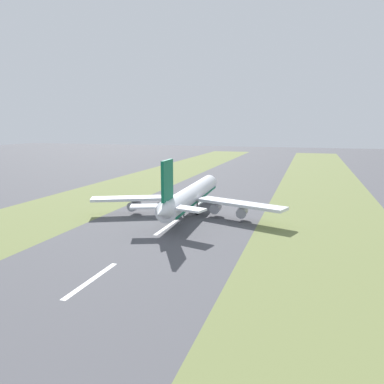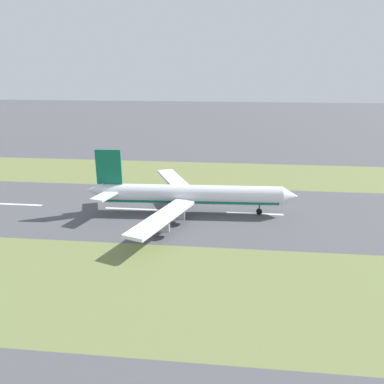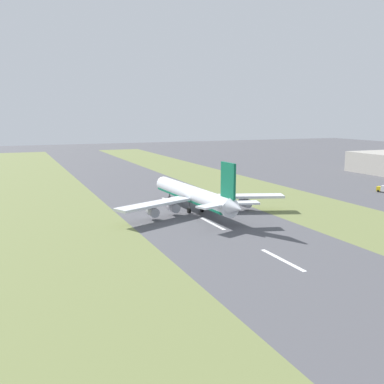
% 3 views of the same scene
% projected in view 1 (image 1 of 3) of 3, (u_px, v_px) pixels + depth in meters
% --- Properties ---
extents(ground_plane, '(800.00, 800.00, 0.00)m').
position_uv_depth(ground_plane, '(185.00, 214.00, 125.31)').
color(ground_plane, '#4C4C51').
extents(grass_median_west, '(40.00, 600.00, 0.01)m').
position_uv_depth(grass_median_west, '(70.00, 205.00, 138.62)').
color(grass_median_west, olive).
rests_on(grass_median_west, ground).
extents(grass_median_east, '(40.00, 600.00, 0.01)m').
position_uv_depth(grass_median_east, '(328.00, 224.00, 112.00)').
color(grass_median_east, olive).
rests_on(grass_median_east, ground).
extents(centreline_dash_near, '(1.20, 18.00, 0.01)m').
position_uv_depth(centreline_dash_near, '(92.00, 280.00, 71.91)').
color(centreline_dash_near, silver).
rests_on(centreline_dash_near, ground).
extents(centreline_dash_mid, '(1.20, 18.00, 0.01)m').
position_uv_depth(centreline_dash_mid, '(167.00, 227.00, 109.46)').
color(centreline_dash_mid, silver).
rests_on(centreline_dash_mid, ground).
extents(centreline_dash_far, '(1.20, 18.00, 0.01)m').
position_uv_depth(centreline_dash_far, '(204.00, 201.00, 147.01)').
color(centreline_dash_far, silver).
rests_on(centreline_dash_far, ground).
extents(airplane_main_jet, '(64.07, 67.18, 20.20)m').
position_uv_depth(airplane_main_jet, '(191.00, 196.00, 124.95)').
color(airplane_main_jet, silver).
rests_on(airplane_main_jet, ground).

